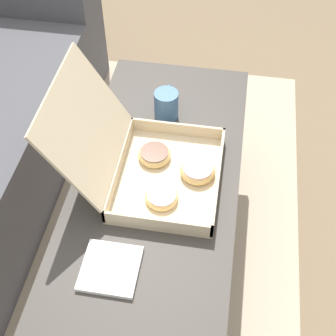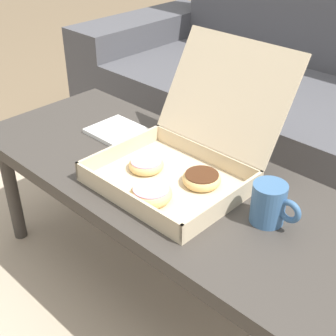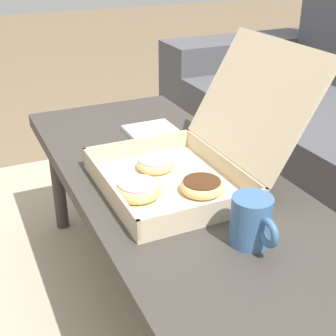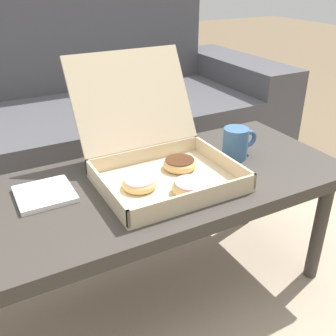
{
  "view_description": "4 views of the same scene",
  "coord_description": "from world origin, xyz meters",
  "px_view_note": "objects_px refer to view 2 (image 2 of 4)",
  "views": [
    {
      "loc": [
        -0.81,
        -0.26,
        1.51
      ],
      "look_at": [
        0.05,
        -0.12,
        0.48
      ],
      "focal_mm": 50.0,
      "sensor_mm": 36.0,
      "label": 1
    },
    {
      "loc": [
        0.75,
        -0.85,
        1.1
      ],
      "look_at": [
        0.05,
        -0.12,
        0.48
      ],
      "focal_mm": 50.0,
      "sensor_mm": 36.0,
      "label": 2
    },
    {
      "loc": [
        0.93,
        -0.53,
        0.96
      ],
      "look_at": [
        0.05,
        -0.12,
        0.48
      ],
      "focal_mm": 50.0,
      "sensor_mm": 36.0,
      "label": 3
    },
    {
      "loc": [
        -0.4,
        -0.96,
        0.98
      ],
      "look_at": [
        0.05,
        -0.12,
        0.48
      ],
      "focal_mm": 42.0,
      "sensor_mm": 36.0,
      "label": 4
    }
  ],
  "objects_px": {
    "couch": "(320,112)",
    "coffee_mug": "(270,204)",
    "pastry_box": "(183,157)",
    "coffee_table": "(163,186)"
  },
  "relations": [
    {
      "from": "couch",
      "to": "coffee_mug",
      "type": "distance_m",
      "value": 0.96
    },
    {
      "from": "couch",
      "to": "pastry_box",
      "type": "distance_m",
      "value": 0.9
    },
    {
      "from": "couch",
      "to": "coffee_mug",
      "type": "xyz_separation_m",
      "value": [
        0.32,
        -0.88,
        0.18
      ]
    },
    {
      "from": "coffee_table",
      "to": "coffee_mug",
      "type": "height_order",
      "value": "coffee_mug"
    },
    {
      "from": "coffee_mug",
      "to": "coffee_table",
      "type": "bearing_deg",
      "value": -177.28
    },
    {
      "from": "couch",
      "to": "pastry_box",
      "type": "height_order",
      "value": "couch"
    },
    {
      "from": "couch",
      "to": "pastry_box",
      "type": "xyz_separation_m",
      "value": [
        0.06,
        -0.88,
        0.19
      ]
    },
    {
      "from": "pastry_box",
      "to": "coffee_mug",
      "type": "distance_m",
      "value": 0.27
    },
    {
      "from": "couch",
      "to": "coffee_mug",
      "type": "relative_size",
      "value": 17.62
    },
    {
      "from": "coffee_table",
      "to": "pastry_box",
      "type": "distance_m",
      "value": 0.12
    }
  ]
}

